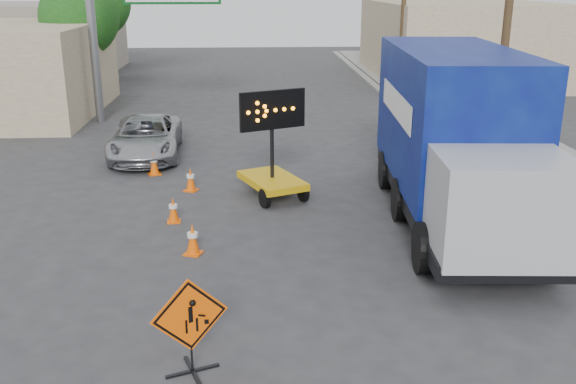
{
  "coord_description": "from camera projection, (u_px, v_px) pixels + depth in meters",
  "views": [
    {
      "loc": [
        0.11,
        -9.94,
        5.87
      ],
      "look_at": [
        0.81,
        2.45,
        1.76
      ],
      "focal_mm": 40.0,
      "sensor_mm": 36.0,
      "label": 1
    }
  ],
  "objects": [
    {
      "name": "construction_sign",
      "position": [
        190.0,
        324.0,
        9.82
      ],
      "size": [
        1.15,
        0.83,
        1.62
      ],
      "rotation": [
        0.0,
        0.0,
        0.36
      ],
      "color": "black",
      "rests_on": "ground"
    },
    {
      "name": "cone_b",
      "position": [
        173.0,
        210.0,
        16.24
      ],
      "size": [
        0.37,
        0.37,
        0.67
      ],
      "rotation": [
        0.0,
        0.0,
        0.1
      ],
      "color": "#F65605",
      "rests_on": "ground"
    },
    {
      "name": "building_right_far",
      "position": [
        459.0,
        40.0,
        39.66
      ],
      "size": [
        10.0,
        14.0,
        4.6
      ],
      "primitive_type": "cube",
      "color": "#C8B790",
      "rests_on": "ground"
    },
    {
      "name": "pickup_truck",
      "position": [
        146.0,
        137.0,
        22.2
      ],
      "size": [
        2.52,
        5.02,
        1.36
      ],
      "primitive_type": "imported",
      "rotation": [
        0.0,
        0.0,
        0.05
      ],
      "color": "#A7A9AE",
      "rests_on": "ground"
    },
    {
      "name": "curb_right",
      "position": [
        428.0,
        131.0,
        25.84
      ],
      "size": [
        0.4,
        60.0,
        0.12
      ],
      "primitive_type": "cube",
      "color": "gray",
      "rests_on": "ground"
    },
    {
      "name": "sidewalk_right",
      "position": [
        484.0,
        130.0,
        25.96
      ],
      "size": [
        4.0,
        60.0,
        0.15
      ],
      "primitive_type": "cube",
      "color": "gray",
      "rests_on": "ground"
    },
    {
      "name": "cone_a",
      "position": [
        193.0,
        239.0,
        14.32
      ],
      "size": [
        0.47,
        0.47,
        0.73
      ],
      "rotation": [
        0.0,
        0.0,
        -0.35
      ],
      "color": "#F65605",
      "rests_on": "ground"
    },
    {
      "name": "ground",
      "position": [
        250.0,
        331.0,
        11.26
      ],
      "size": [
        100.0,
        100.0,
        0.0
      ],
      "primitive_type": "plane",
      "color": "#2D2D30",
      "rests_on": "ground"
    },
    {
      "name": "tree_left_near",
      "position": [
        79.0,
        18.0,
        30.37
      ],
      "size": [
        3.71,
        3.71,
        6.03
      ],
      "color": "#48381F",
      "rests_on": "ground"
    },
    {
      "name": "utility_pole_near",
      "position": [
        507.0,
        20.0,
        19.69
      ],
      "size": [
        1.8,
        0.26,
        9.0
      ],
      "color": "#48381F",
      "rests_on": "ground"
    },
    {
      "name": "cone_c",
      "position": [
        191.0,
        179.0,
        18.65
      ],
      "size": [
        0.47,
        0.47,
        0.7
      ],
      "rotation": [
        0.0,
        0.0,
        -0.41
      ],
      "color": "#F65605",
      "rests_on": "ground"
    },
    {
      "name": "utility_pole_far",
      "position": [
        404.0,
        4.0,
        32.95
      ],
      "size": [
        1.8,
        0.26,
        9.0
      ],
      "color": "#48381F",
      "rests_on": "ground"
    },
    {
      "name": "cone_d",
      "position": [
        154.0,
        163.0,
        20.21
      ],
      "size": [
        0.49,
        0.49,
        0.74
      ],
      "rotation": [
        0.0,
        0.0,
        0.38
      ],
      "color": "#F65605",
      "rests_on": "ground"
    },
    {
      "name": "highway_gantry",
      "position": [
        140.0,
        0.0,
        26.44
      ],
      "size": [
        6.18,
        0.38,
        6.9
      ],
      "color": "slate",
      "rests_on": "ground"
    },
    {
      "name": "tree_left_far",
      "position": [
        96.0,
        2.0,
        37.76
      ],
      "size": [
        4.1,
        4.1,
        6.66
      ],
      "color": "#48381F",
      "rests_on": "ground"
    },
    {
      "name": "box_truck",
      "position": [
        455.0,
        147.0,
        15.84
      ],
      "size": [
        3.32,
        9.13,
        4.27
      ],
      "rotation": [
        0.0,
        0.0,
        -0.07
      ],
      "color": "black",
      "rests_on": "ground"
    },
    {
      "name": "arrow_board",
      "position": [
        272.0,
        174.0,
        18.04
      ],
      "size": [
        2.03,
        2.47,
        3.05
      ],
      "rotation": [
        0.0,
        0.0,
        0.41
      ],
      "color": "#C9990B",
      "rests_on": "ground"
    },
    {
      "name": "storefront_left_far",
      "position": [
        20.0,
        39.0,
        41.98
      ],
      "size": [
        12.0,
        10.0,
        4.4
      ],
      "primitive_type": "cube",
      "color": "gray",
      "rests_on": "ground"
    }
  ]
}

